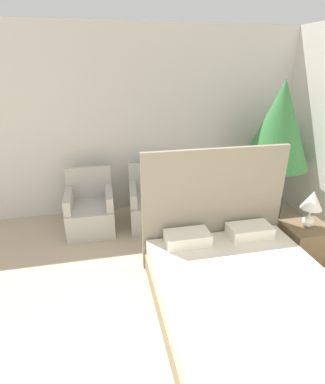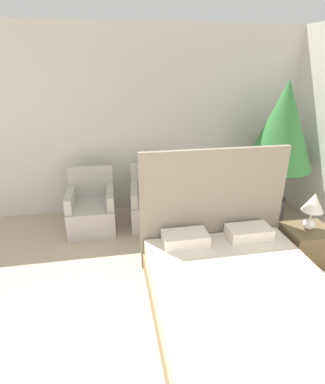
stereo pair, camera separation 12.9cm
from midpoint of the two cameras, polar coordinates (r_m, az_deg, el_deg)
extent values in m
cube|color=silver|center=(4.92, -6.35, 12.71)|extent=(10.00, 0.06, 2.90)
cube|color=#8C7A5B|center=(3.25, 14.78, -20.95)|extent=(1.73, 2.00, 0.23)
cube|color=beige|center=(3.11, 15.20, -18.14)|extent=(1.69, 1.96, 0.20)
cube|color=gray|center=(3.66, 8.77, -2.98)|extent=(1.76, 0.06, 1.48)
cube|color=silver|center=(3.49, 3.70, -8.75)|extent=(0.52, 0.29, 0.14)
cube|color=silver|center=(3.76, 15.30, -7.13)|extent=(0.52, 0.29, 0.14)
cube|color=#B7B2A8|center=(4.65, -14.21, -4.84)|extent=(0.69, 0.72, 0.41)
cube|color=#B7B2A8|center=(4.76, -14.62, 1.79)|extent=(0.68, 0.07, 0.49)
cube|color=#B7B2A8|center=(4.55, -18.22, -1.58)|extent=(0.11, 0.64, 0.22)
cube|color=#B7B2A8|center=(4.50, -10.94, -1.02)|extent=(0.11, 0.64, 0.22)
cube|color=#B7B2A8|center=(4.69, -2.73, -3.84)|extent=(0.74, 0.77, 0.41)
cube|color=#B7B2A8|center=(4.80, -3.13, 2.73)|extent=(0.68, 0.12, 0.49)
cube|color=#B7B2A8|center=(4.55, -6.43, -0.49)|extent=(0.16, 0.65, 0.22)
cube|color=#B7B2A8|center=(4.58, 0.80, -0.14)|extent=(0.16, 0.65, 0.22)
cylinder|color=#4C4C4C|center=(5.26, 18.65, -2.41)|extent=(0.45, 0.45, 0.34)
cylinder|color=brown|center=(5.09, 19.27, 1.99)|extent=(0.06, 0.06, 0.52)
cone|color=#387F3D|center=(4.86, 20.69, 11.94)|extent=(1.00, 1.00, 1.28)
cube|color=brown|center=(4.27, 24.70, -8.68)|extent=(0.55, 0.48, 0.47)
sphere|color=white|center=(4.12, 25.15, -5.12)|extent=(0.14, 0.14, 0.14)
cylinder|color=white|center=(4.06, 25.45, -3.54)|extent=(0.02, 0.02, 0.11)
cone|color=silver|center=(4.00, 25.87, -1.38)|extent=(0.25, 0.25, 0.23)
camera|label=1|loc=(0.06, -90.92, -0.40)|focal=28.00mm
camera|label=2|loc=(0.06, 89.08, 0.40)|focal=28.00mm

